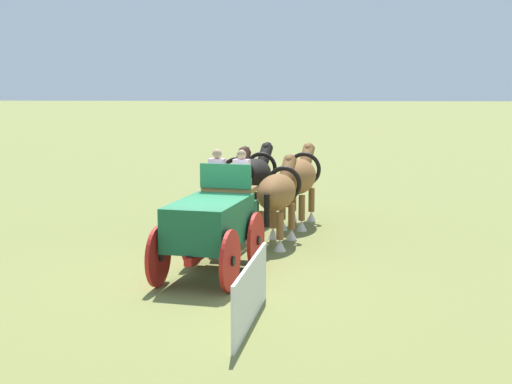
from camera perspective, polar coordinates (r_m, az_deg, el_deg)
The scene contains 7 objects.
ground_plane at distance 16.85m, azimuth -3.41°, elevation -6.19°, with size 220.00×220.00×0.00m, color olive.
show_wagon at distance 16.77m, azimuth -3.24°, elevation -2.22°, with size 5.53×2.28×2.60m.
draft_horse_rear_near at distance 20.11m, azimuth -2.01°, elevation 0.47°, with size 3.11×1.41×2.33m.
draft_horse_rear_off at distance 19.81m, azimuth 1.60°, elevation -0.10°, with size 2.94×1.31×2.16m.
draft_horse_lead_near at distance 22.61m, azimuth -0.10°, elevation 1.15°, with size 3.03×1.35×2.24m.
draft_horse_lead_off at distance 22.30m, azimuth 3.13°, elevation 1.06°, with size 3.06×1.41×2.25m.
sponsor_banner at distance 13.61m, azimuth -0.41°, elevation -7.38°, with size 3.20×0.06×1.10m, color silver.
Camera 1 is at (-16.21, -1.65, 4.30)m, focal length 54.79 mm.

